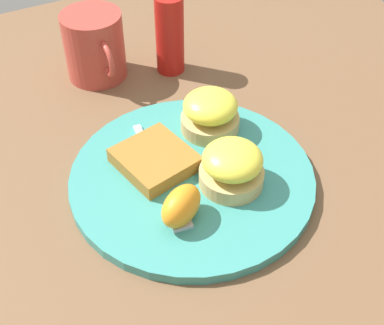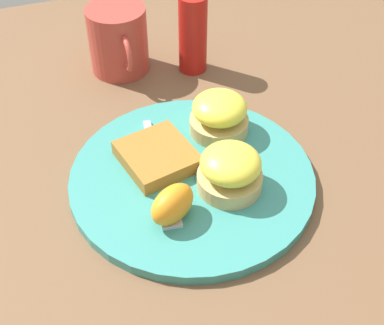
{
  "view_description": "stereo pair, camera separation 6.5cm",
  "coord_description": "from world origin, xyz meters",
  "views": [
    {
      "loc": [
        0.42,
        -0.22,
        0.49
      ],
      "look_at": [
        0.0,
        0.0,
        0.03
      ],
      "focal_mm": 50.0,
      "sensor_mm": 36.0,
      "label": 1
    },
    {
      "loc": [
        0.44,
        -0.16,
        0.49
      ],
      "look_at": [
        0.0,
        0.0,
        0.03
      ],
      "focal_mm": 50.0,
      "sensor_mm": 36.0,
      "label": 2
    }
  ],
  "objects": [
    {
      "name": "condiment_bottle",
      "position": [
        -0.24,
        0.09,
        0.06
      ],
      "size": [
        0.04,
        0.04,
        0.12
      ],
      "primitive_type": "cylinder",
      "color": "#B21914",
      "rests_on": "ground_plane"
    },
    {
      "name": "orange_wedge",
      "position": [
        0.06,
        -0.04,
        0.04
      ],
      "size": [
        0.06,
        0.07,
        0.04
      ],
      "primitive_type": "ellipsoid",
      "rotation": [
        0.0,
        0.0,
        2.1
      ],
      "color": "orange",
      "rests_on": "plate"
    },
    {
      "name": "sandwich_benedict_left",
      "position": [
        0.04,
        0.04,
        0.04
      ],
      "size": [
        0.08,
        0.08,
        0.06
      ],
      "color": "tan",
      "rests_on": "plate"
    },
    {
      "name": "ground_plane",
      "position": [
        0.0,
        0.0,
        0.0
      ],
      "size": [
        1.1,
        1.1,
        0.0
      ],
      "primitive_type": "plane",
      "color": "brown"
    },
    {
      "name": "cup",
      "position": [
        -0.28,
        -0.02,
        0.05
      ],
      "size": [
        0.12,
        0.09,
        0.1
      ],
      "color": "#B23D33",
      "rests_on": "ground_plane"
    },
    {
      "name": "sandwich_benedict_right",
      "position": [
        -0.07,
        0.06,
        0.04
      ],
      "size": [
        0.08,
        0.08,
        0.06
      ],
      "color": "tan",
      "rests_on": "plate"
    },
    {
      "name": "hashbrown_patty",
      "position": [
        -0.04,
        -0.03,
        0.02
      ],
      "size": [
        0.11,
        0.1,
        0.02
      ],
      "primitive_type": "cube",
      "rotation": [
        0.0,
        0.0,
        0.21
      ],
      "color": "#9A6627",
      "rests_on": "plate"
    },
    {
      "name": "plate",
      "position": [
        0.0,
        0.0,
        0.01
      ],
      "size": [
        0.31,
        0.31,
        0.01
      ],
      "primitive_type": "cylinder",
      "color": "teal",
      "rests_on": "ground_plane"
    },
    {
      "name": "fork",
      "position": [
        -0.01,
        -0.04,
        0.02
      ],
      "size": [
        0.19,
        0.04,
        0.0
      ],
      "color": "silver",
      "rests_on": "plate"
    }
  ]
}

